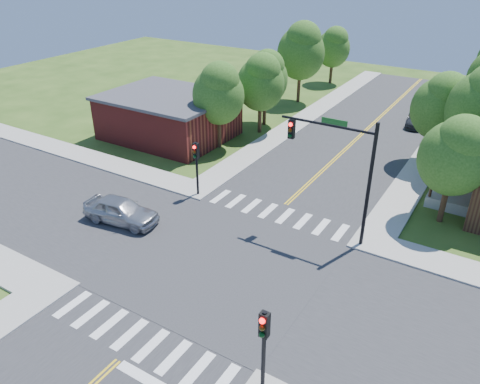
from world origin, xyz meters
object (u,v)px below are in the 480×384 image
Objects in this scene: signal_pole_se at (264,337)px; car_dgrey at (417,119)px; signal_pole_nw at (196,159)px; car_silver at (121,211)px; signal_mast_ne at (340,160)px.

car_dgrey is (-2.10, 32.89, -2.05)m from signal_pole_se.
car_silver is (-1.87, -5.16, -1.87)m from signal_pole_nw.
signal_pole_se and signal_pole_nw have the same top height.
car_silver is at bearing 155.19° from signal_pole_se.
signal_pole_se is at bearing -81.44° from signal_mast_ne.
signal_pole_se is at bearing -122.47° from car_silver.
signal_pole_se is 0.78× the size of car_silver.
signal_mast_ne is 11.55m from signal_pole_se.
signal_pole_nw is at bearing 135.00° from signal_pole_se.
signal_pole_nw is 5.80m from car_silver.
car_dgrey is at bearing 91.09° from signal_mast_ne.
signal_pole_nw is at bearing -27.61° from car_silver.
signal_pole_nw is 0.78× the size of car_silver.
signal_mast_ne is at bearing -73.24° from car_silver.
car_dgrey is (-0.41, 21.67, -4.24)m from signal_mast_ne.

